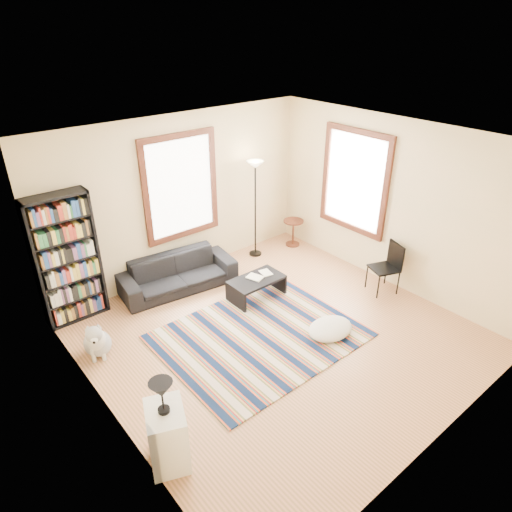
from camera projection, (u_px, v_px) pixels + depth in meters
floor at (278, 337)px, 6.72m from camera, size 5.00×5.00×0.10m
ceiling at (283, 140)px, 5.35m from camera, size 5.00×5.00×0.10m
wall_back at (179, 197)px, 7.76m from camera, size 5.00×0.10×2.80m
wall_front at (462, 345)px, 4.30m from camera, size 5.00×0.10×2.80m
wall_left at (94, 324)px, 4.59m from camera, size 0.10×5.00×2.80m
wall_right at (395, 204)px, 7.47m from camera, size 0.10×5.00×2.80m
window_back at (181, 187)px, 7.61m from camera, size 1.20×0.06×1.60m
window_right at (355, 181)px, 7.87m from camera, size 0.06×1.20×1.60m
rug at (259, 335)px, 6.65m from camera, size 2.75×2.20×0.02m
sofa at (178, 273)px, 7.70m from camera, size 2.03×1.00×0.57m
bookshelf at (67, 260)px, 6.63m from camera, size 0.90×0.30×2.00m
coffee_table at (256, 288)px, 7.48m from camera, size 1.02×0.79×0.36m
book_a at (252, 280)px, 7.33m from camera, size 0.30×0.26×0.02m
book_b at (262, 274)px, 7.51m from camera, size 0.21×0.25×0.02m
floor_cushion at (330, 329)px, 6.67m from camera, size 0.87×0.77×0.18m
floor_lamp at (255, 210)px, 8.48m from camera, size 0.35×0.35×1.86m
side_table at (293, 233)px, 9.15m from camera, size 0.52×0.52×0.54m
folding_chair at (384, 268)px, 7.55m from camera, size 0.53×0.52×0.86m
white_cabinet at (167, 436)px, 4.66m from camera, size 0.54×0.61×0.70m
table_lamp at (162, 397)px, 4.40m from camera, size 0.28×0.28×0.38m
dog at (96, 337)px, 6.19m from camera, size 0.59×0.68×0.57m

